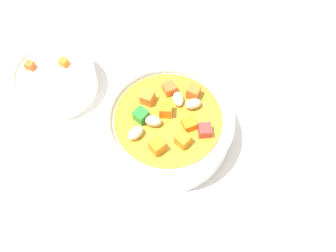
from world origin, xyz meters
TOP-DOWN VIEW (x-y plane):
  - ground_plane at (0.00, 0.00)cm, footprint 140.00×140.00cm
  - soup_bowl_main at (0.01, 0.00)cm, footprint 17.30×17.30cm
  - spoon at (14.02, 6.61)cm, footprint 5.37×22.03cm
  - side_bowl_small at (-14.85, -11.29)cm, footprint 12.27×12.27cm

SIDE VIEW (x-z plane):
  - ground_plane at x=0.00cm, z-range -2.00..0.00cm
  - spoon at x=14.02cm, z-range -0.06..0.85cm
  - side_bowl_small at x=-14.85cm, z-range -0.12..4.67cm
  - soup_bowl_main at x=0.01cm, z-range -0.33..6.57cm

